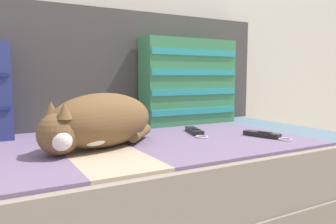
# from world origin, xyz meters

# --- Properties ---
(couch) EXTENTS (1.82, 0.90, 0.39)m
(couch) POSITION_xyz_m (0.00, 0.10, 0.19)
(couch) COLOR gray
(couch) RESTS_ON ground_plane
(sofa_backrest) EXTENTS (1.79, 0.14, 0.53)m
(sofa_backrest) POSITION_xyz_m (0.00, 0.48, 0.65)
(sofa_backrest) COLOR #474242
(sofa_backrest) RESTS_ON couch
(throw_pillow_striped) EXTENTS (0.47, 0.14, 0.40)m
(throw_pillow_striped) POSITION_xyz_m (0.45, 0.33, 0.59)
(throw_pillow_striped) COLOR #3D8956
(throw_pillow_striped) RESTS_ON couch
(sleeping_cat) EXTENTS (0.43, 0.33, 0.18)m
(sleeping_cat) POSITION_xyz_m (-0.10, 0.00, 0.47)
(sleeping_cat) COLOR brown
(sleeping_cat) RESTS_ON couch
(game_remote_near) EXTENTS (0.10, 0.19, 0.02)m
(game_remote_near) POSITION_xyz_m (0.50, -0.11, 0.40)
(game_remote_near) COLOR black
(game_remote_near) RESTS_ON couch
(game_remote_far) EXTENTS (0.10, 0.20, 0.02)m
(game_remote_far) POSITION_xyz_m (0.32, 0.08, 0.40)
(game_remote_far) COLOR black
(game_remote_far) RESTS_ON couch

